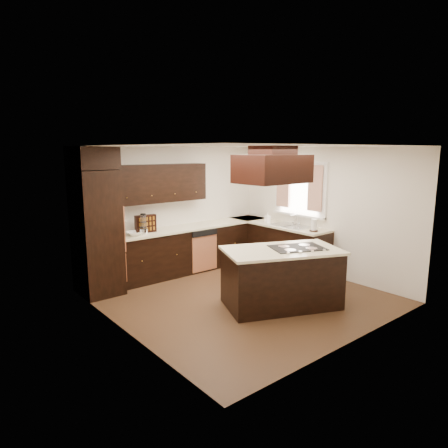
{
  "coord_description": "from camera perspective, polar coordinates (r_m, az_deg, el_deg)",
  "views": [
    {
      "loc": [
        -4.28,
        -4.76,
        2.44
      ],
      "look_at": [
        0.1,
        0.6,
        1.15
      ],
      "focal_mm": 32.0,
      "sensor_mm": 36.0,
      "label": 1
    }
  ],
  "objects": [
    {
      "name": "spice_rack",
      "position": [
        7.55,
        -11.14,
        0.03
      ],
      "size": [
        0.41,
        0.13,
        0.33
      ],
      "primitive_type": "cube",
      "rotation": [
        0.0,
        0.0,
        -0.07
      ],
      "color": "black",
      "rests_on": "countertop_back"
    },
    {
      "name": "base_cabinets_right",
      "position": [
        8.55,
        7.58,
        -3.07
      ],
      "size": [
        0.6,
        2.4,
        0.88
      ],
      "primitive_type": "cube",
      "color": "black",
      "rests_on": "floor"
    },
    {
      "name": "curtain_left",
      "position": [
        8.0,
        12.87,
        4.99
      ],
      "size": [
        0.02,
        0.34,
        0.9
      ],
      "primitive_type": "cube",
      "color": "beige",
      "rests_on": "wall_right"
    },
    {
      "name": "paper_towel",
      "position": [
        7.72,
        12.71,
        -0.18
      ],
      "size": [
        0.12,
        0.12,
        0.23
      ],
      "primitive_type": "cylinder",
      "rotation": [
        0.0,
        0.0,
        0.08
      ],
      "color": "white",
      "rests_on": "countertop_right"
    },
    {
      "name": "upper_cabinets",
      "position": [
        7.75,
        -9.35,
        5.75
      ],
      "size": [
        2.0,
        0.34,
        0.72
      ],
      "primitive_type": "cube",
      "color": "black",
      "rests_on": "wall_back"
    },
    {
      "name": "curtain_right",
      "position": [
        8.54,
        8.42,
        5.48
      ],
      "size": [
        0.02,
        0.34,
        0.9
      ],
      "primitive_type": "cube",
      "color": "beige",
      "rests_on": "wall_right"
    },
    {
      "name": "wall_right",
      "position": [
        8.06,
        13.91,
        1.75
      ],
      "size": [
        0.02,
        4.2,
        2.5
      ],
      "primitive_type": "cube",
      "color": "white",
      "rests_on": "ground"
    },
    {
      "name": "blender_pitcher",
      "position": [
        7.4,
        -11.46,
        0.31
      ],
      "size": [
        0.13,
        0.13,
        0.26
      ],
      "primitive_type": "cone",
      "color": "silver",
      "rests_on": "blender_base"
    },
    {
      "name": "cooktop",
      "position": [
        6.39,
        10.44,
        -3.34
      ],
      "size": [
        0.96,
        0.82,
        0.01
      ],
      "primitive_type": "cube",
      "rotation": [
        0.0,
        0.0,
        -0.41
      ],
      "color": "black",
      "rests_on": "island_top"
    },
    {
      "name": "ceiling",
      "position": [
        6.4,
        2.76,
        11.16
      ],
      "size": [
        4.2,
        4.2,
        0.02
      ],
      "primitive_type": "cube",
      "color": "silver",
      "rests_on": "ground"
    },
    {
      "name": "wall_back",
      "position": [
        8.18,
        -7.26,
        2.11
      ],
      "size": [
        4.2,
        0.02,
        2.5
      ],
      "primitive_type": "cube",
      "color": "white",
      "rests_on": "ground"
    },
    {
      "name": "countertop_right",
      "position": [
        8.44,
        7.59,
        -0.05
      ],
      "size": [
        0.63,
        2.4,
        0.04
      ],
      "primitive_type": "cube",
      "color": "beige",
      "rests_on": "base_cabinets_right"
    },
    {
      "name": "soap_bottle",
      "position": [
        8.49,
        6.23,
        0.91
      ],
      "size": [
        0.11,
        0.11,
        0.21
      ],
      "primitive_type": "imported",
      "rotation": [
        0.0,
        0.0,
        -0.15
      ],
      "color": "white",
      "rests_on": "countertop_right"
    },
    {
      "name": "range_hood",
      "position": [
        6.08,
        6.94,
        7.83
      ],
      "size": [
        1.05,
        0.72,
        0.42
      ],
      "primitive_type": "cube",
      "color": "black",
      "rests_on": "ceiling"
    },
    {
      "name": "floor",
      "position": [
        6.86,
        2.57,
        -10.4
      ],
      "size": [
        4.2,
        4.2,
        0.02
      ],
      "primitive_type": "cube",
      "color": "brown",
      "rests_on": "ground"
    },
    {
      "name": "window_frame",
      "position": [
        8.32,
        10.83,
        4.92
      ],
      "size": [
        0.06,
        1.32,
        1.12
      ],
      "primitive_type": "cube",
      "color": "white",
      "rests_on": "wall_right"
    },
    {
      "name": "oven_column",
      "position": [
        7.07,
        -17.71,
        -1.21
      ],
      "size": [
        0.65,
        0.75,
        2.12
      ],
      "primitive_type": "cube",
      "color": "black",
      "rests_on": "floor"
    },
    {
      "name": "base_cabinets_back",
      "position": [
        8.1,
        -5.75,
        -3.78
      ],
      "size": [
        2.93,
        0.6,
        0.88
      ],
      "primitive_type": "cube",
      "color": "black",
      "rests_on": "floor"
    },
    {
      "name": "sink_rim",
      "position": [
        8.22,
        9.44,
        -0.22
      ],
      "size": [
        0.52,
        0.84,
        0.01
      ],
      "primitive_type": "cube",
      "color": "silver",
      "rests_on": "countertop_right"
    },
    {
      "name": "wall_left",
      "position": [
        5.37,
        -14.38,
        -2.61
      ],
      "size": [
        0.02,
        4.2,
        2.5
      ],
      "primitive_type": "cube",
      "color": "white",
      "rests_on": "ground"
    },
    {
      "name": "hood_duct",
      "position": [
        6.08,
        7.0,
        10.42
      ],
      "size": [
        0.55,
        0.5,
        0.13
      ],
      "primitive_type": "cube",
      "color": "black",
      "rests_on": "ceiling"
    },
    {
      "name": "blender_base",
      "position": [
        7.44,
        -11.41,
        -1.06
      ],
      "size": [
        0.15,
        0.15,
        0.1
      ],
      "primitive_type": "cylinder",
      "color": "silver",
      "rests_on": "countertop_back"
    },
    {
      "name": "island",
      "position": [
        6.41,
        8.18,
        -7.74
      ],
      "size": [
        1.96,
        1.55,
        0.88
      ],
      "primitive_type": "cube",
      "rotation": [
        0.0,
        0.0,
        -0.41
      ],
      "color": "black",
      "rests_on": "floor"
    },
    {
      "name": "mixing_bowl",
      "position": [
        7.38,
        -12.64,
        -1.31
      ],
      "size": [
        0.36,
        0.36,
        0.07
      ],
      "primitive_type": "imported",
      "rotation": [
        0.0,
        0.0,
        -0.24
      ],
      "color": "white",
      "rests_on": "countertop_back"
    },
    {
      "name": "island_top",
      "position": [
        6.28,
        8.29,
        -3.75
      ],
      "size": [
        2.04,
        1.63,
        0.04
      ],
      "primitive_type": "cube",
      "rotation": [
        0.0,
        0.0,
        -0.41
      ],
      "color": "beige",
      "rests_on": "island"
    },
    {
      "name": "wall_oven_face",
      "position": [
        7.19,
        -15.16,
        -0.4
      ],
      "size": [
        0.05,
        0.62,
        0.78
      ],
      "primitive_type": "cube",
      "color": "#BC6D48",
      "rests_on": "oven_column"
    },
    {
      "name": "wall_front",
      "position": [
        5.18,
        18.48,
        -3.31
      ],
      "size": [
        4.2,
        0.02,
        2.5
      ],
      "primitive_type": "cube",
      "color": "white",
      "rests_on": "ground"
    },
    {
      "name": "dishwasher_front",
      "position": [
        8.04,
        -2.83,
        -4.18
      ],
      "size": [
        0.6,
        0.05,
        0.72
      ],
      "primitive_type": "cube",
      "color": "#BC6D48",
      "rests_on": "floor"
    },
    {
      "name": "countertop_back",
      "position": [
        7.99,
        -5.75,
        -0.61
      ],
      "size": [
        2.93,
        0.63,
        0.04
      ],
      "primitive_type": "cube",
      "color": "beige",
      "rests_on": "base_cabinets_back"
    },
    {
      "name": "window_pane",
      "position": [
        8.34,
        10.95,
        4.93
      ],
      "size": [
        0.0,
        1.2,
        1.0
      ],
      "primitive_type": "cube",
      "color": "white",
      "rests_on": "wall_right"
    }
  ]
}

